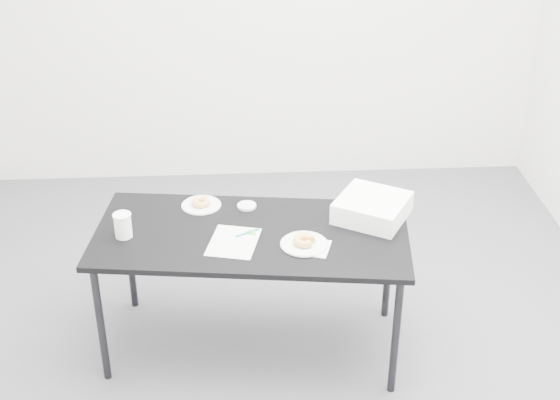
{
  "coord_description": "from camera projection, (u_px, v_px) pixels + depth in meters",
  "views": [
    {
      "loc": [
        -0.15,
        -3.27,
        2.71
      ],
      "look_at": [
        0.05,
        0.02,
        0.87
      ],
      "focal_mm": 50.0,
      "sensor_mm": 36.0,
      "label": 1
    }
  ],
  "objects": [
    {
      "name": "pen",
      "position": [
        248.0,
        233.0,
        3.82
      ],
      "size": [
        0.12,
        0.07,
        0.01
      ],
      "primitive_type": "cylinder",
      "rotation": [
        0.0,
        1.57,
        0.52
      ],
      "color": "#0B7E80",
      "rests_on": "scorecard"
    },
    {
      "name": "coffee_cup",
      "position": [
        123.0,
        225.0,
        3.77
      ],
      "size": [
        0.08,
        0.08,
        0.13
      ],
      "primitive_type": "cylinder",
      "color": "white",
      "rests_on": "table"
    },
    {
      "name": "table",
      "position": [
        252.0,
        241.0,
        3.86
      ],
      "size": [
        1.62,
        0.91,
        0.7
      ],
      "rotation": [
        0.0,
        0.0,
        -0.12
      ],
      "color": "black",
      "rests_on": "floor"
    },
    {
      "name": "plate_near",
      "position": [
        304.0,
        244.0,
        3.73
      ],
      "size": [
        0.23,
        0.23,
        0.01
      ],
      "primitive_type": "cylinder",
      "color": "silver",
      "rests_on": "napkin"
    },
    {
      "name": "donut_far",
      "position": [
        201.0,
        202.0,
        4.05
      ],
      "size": [
        0.11,
        0.11,
        0.03
      ],
      "primitive_type": "torus",
      "rotation": [
        0.0,
        0.0,
        -0.17
      ],
      "color": "gold",
      "rests_on": "plate_far"
    },
    {
      "name": "scorecard",
      "position": [
        234.0,
        242.0,
        3.75
      ],
      "size": [
        0.28,
        0.33,
        0.0
      ],
      "primitive_type": "cube",
      "rotation": [
        0.0,
        0.0,
        -0.24
      ],
      "color": "white",
      "rests_on": "table"
    },
    {
      "name": "donut_near",
      "position": [
        304.0,
        240.0,
        3.72
      ],
      "size": [
        0.14,
        0.14,
        0.04
      ],
      "primitive_type": "torus",
      "rotation": [
        0.0,
        0.0,
        -0.44
      ],
      "color": "gold",
      "rests_on": "plate_near"
    },
    {
      "name": "cup_lid",
      "position": [
        247.0,
        206.0,
        4.05
      ],
      "size": [
        0.1,
        0.1,
        0.01
      ],
      "primitive_type": "cylinder",
      "color": "silver",
      "rests_on": "table"
    },
    {
      "name": "napkin",
      "position": [
        312.0,
        247.0,
        3.71
      ],
      "size": [
        0.2,
        0.2,
        0.0
      ],
      "primitive_type": "cube",
      "rotation": [
        0.0,
        0.0,
        -0.3
      ],
      "color": "white",
      "rests_on": "table"
    },
    {
      "name": "logo_patch",
      "position": [
        252.0,
        232.0,
        3.83
      ],
      "size": [
        0.06,
        0.06,
        0.0
      ],
      "primitive_type": "cube",
      "rotation": [
        0.0,
        0.0,
        -0.24
      ],
      "color": "green",
      "rests_on": "scorecard"
    },
    {
      "name": "floor",
      "position": [
        271.0,
        343.0,
        4.19
      ],
      "size": [
        4.0,
        4.0,
        0.0
      ],
      "primitive_type": "plane",
      "color": "#4C4C51",
      "rests_on": "ground"
    },
    {
      "name": "bakery_box",
      "position": [
        372.0,
        208.0,
        3.94
      ],
      "size": [
        0.45,
        0.45,
        0.11
      ],
      "primitive_type": "cube",
      "rotation": [
        0.0,
        0.0,
        -0.53
      ],
      "color": "white",
      "rests_on": "table"
    },
    {
      "name": "plate_far",
      "position": [
        201.0,
        205.0,
        4.06
      ],
      "size": [
        0.21,
        0.21,
        0.01
      ],
      "primitive_type": "cylinder",
      "color": "silver",
      "rests_on": "table"
    }
  ]
}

